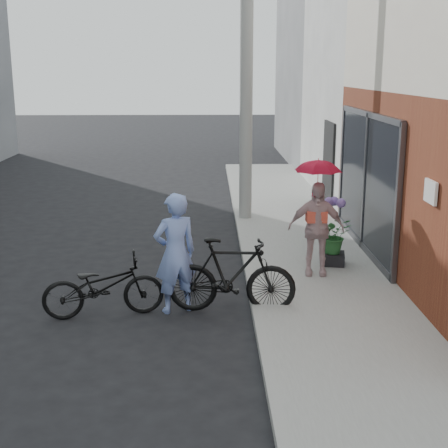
{
  "coord_description": "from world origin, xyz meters",
  "views": [
    {
      "loc": [
        0.29,
        -7.66,
        3.37
      ],
      "look_at": [
        0.51,
        1.43,
        1.1
      ],
      "focal_mm": 50.0,
      "sensor_mm": 36.0,
      "label": 1
    }
  ],
  "objects_px": {
    "bike_right": "(232,275)",
    "utility_pole": "(246,62)",
    "planter": "(333,258)",
    "kimono_woman": "(316,229)",
    "officer": "(175,253)",
    "bike_left": "(103,286)"
  },
  "relations": [
    {
      "from": "officer",
      "to": "bike_right",
      "type": "height_order",
      "value": "officer"
    },
    {
      "from": "officer",
      "to": "bike_right",
      "type": "relative_size",
      "value": 0.95
    },
    {
      "from": "planter",
      "to": "utility_pole",
      "type": "bearing_deg",
      "value": 110.23
    },
    {
      "from": "officer",
      "to": "bike_right",
      "type": "bearing_deg",
      "value": 152.33
    },
    {
      "from": "utility_pole",
      "to": "bike_right",
      "type": "distance_m",
      "value": 6.12
    },
    {
      "from": "officer",
      "to": "kimono_woman",
      "type": "distance_m",
      "value": 2.53
    },
    {
      "from": "utility_pole",
      "to": "planter",
      "type": "relative_size",
      "value": 18.4
    },
    {
      "from": "officer",
      "to": "kimono_woman",
      "type": "relative_size",
      "value": 1.13
    },
    {
      "from": "utility_pole",
      "to": "kimono_woman",
      "type": "bearing_deg",
      "value": -77.42
    },
    {
      "from": "utility_pole",
      "to": "officer",
      "type": "distance_m",
      "value": 6.05
    },
    {
      "from": "bike_right",
      "to": "utility_pole",
      "type": "bearing_deg",
      "value": -1.28
    },
    {
      "from": "bike_left",
      "to": "kimono_woman",
      "type": "bearing_deg",
      "value": -77.28
    },
    {
      "from": "planter",
      "to": "kimono_woman",
      "type": "bearing_deg",
      "value": -128.68
    },
    {
      "from": "utility_pole",
      "to": "bike_left",
      "type": "height_order",
      "value": "utility_pole"
    },
    {
      "from": "utility_pole",
      "to": "bike_left",
      "type": "bearing_deg",
      "value": -112.75
    },
    {
      "from": "bike_right",
      "to": "kimono_woman",
      "type": "height_order",
      "value": "kimono_woman"
    },
    {
      "from": "planter",
      "to": "bike_right",
      "type": "bearing_deg",
      "value": -134.83
    },
    {
      "from": "utility_pole",
      "to": "bike_right",
      "type": "bearing_deg",
      "value": -95.35
    },
    {
      "from": "kimono_woman",
      "to": "bike_right",
      "type": "bearing_deg",
      "value": -130.51
    },
    {
      "from": "kimono_woman",
      "to": "planter",
      "type": "height_order",
      "value": "kimono_woman"
    },
    {
      "from": "officer",
      "to": "planter",
      "type": "distance_m",
      "value": 3.2
    },
    {
      "from": "utility_pole",
      "to": "officer",
      "type": "xyz_separation_m",
      "value": [
        -1.29,
        -5.29,
        -2.64
      ]
    }
  ]
}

